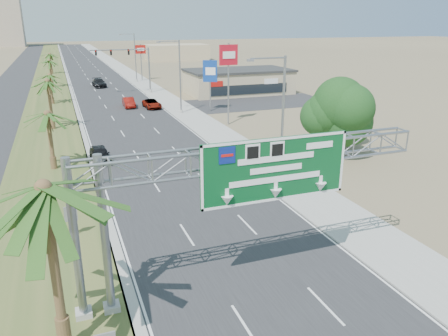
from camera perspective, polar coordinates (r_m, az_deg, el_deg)
road at (r=118.16m, az=-16.84°, el=11.85°), size 12.00×300.00×0.02m
sidewalk_right at (r=119.06m, az=-12.68°, el=12.25°), size 4.00×300.00×0.10m
median_grass at (r=117.87m, az=-21.77°, el=11.34°), size 7.00×300.00×0.12m
opposing_road at (r=118.19m, az=-25.20°, el=10.90°), size 8.00×300.00×0.02m
sign_gantry at (r=19.66m, az=2.17°, el=-0.18°), size 16.75×1.24×7.50m
palm_near at (r=16.19m, az=-22.52°, el=-2.57°), size 5.70×5.70×8.35m
palm_row_b at (r=39.94m, az=-22.09°, el=6.46°), size 3.99×3.99×5.95m
palm_row_c at (r=55.64m, az=-22.06°, el=10.36°), size 3.99×3.99×6.75m
palm_row_d at (r=73.66m, az=-21.85°, el=11.12°), size 3.99×3.99×5.45m
palm_row_e at (r=92.51m, az=-21.86°, el=12.82°), size 3.99×3.99×6.15m
palm_row_f at (r=117.47m, az=-21.79°, el=13.61°), size 3.99×3.99×5.75m
streetlight_near at (r=34.00m, az=7.33°, el=5.40°), size 3.27×0.44×10.00m
streetlight_mid at (r=61.72m, az=-5.92°, el=11.38°), size 3.27×0.44×10.00m
streetlight_far at (r=96.79m, az=-11.61°, el=13.71°), size 3.27×0.44×10.00m
signal_mast at (r=80.68m, az=-11.19°, el=12.93°), size 10.28×0.71×8.00m
store_building at (r=79.92m, az=1.89°, el=11.16°), size 18.00×10.00×4.00m
oak_near at (r=41.33m, az=14.28°, el=7.10°), size 4.50×4.50×6.80m
oak_far at (r=46.37m, az=14.51°, el=7.39°), size 3.50×3.50×5.60m
median_signback_b at (r=27.49m, az=-19.35°, el=-5.95°), size 0.75×0.08×2.08m
building_distant_right at (r=152.44m, az=-6.22°, el=14.81°), size 20.00×12.00×5.00m
car_left_lane at (r=41.99m, az=-15.91°, el=1.75°), size 1.80×4.20×1.42m
car_mid_lane at (r=68.15m, az=-12.33°, el=8.36°), size 1.64×4.44×1.45m
car_right_lane at (r=66.81m, az=-9.41°, el=8.27°), size 2.30×4.78×1.31m
car_far at (r=91.17m, az=-16.01°, el=10.63°), size 2.57×5.63×1.60m
pole_sign_red_near at (r=54.27m, az=0.59°, el=13.87°), size 2.42×0.63×9.93m
pole_sign_blue at (r=63.04m, az=-1.83°, el=12.29°), size 1.95×1.09×7.41m
pole_sign_red_far at (r=98.77m, az=-10.84°, el=14.65°), size 2.22×0.50×7.73m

